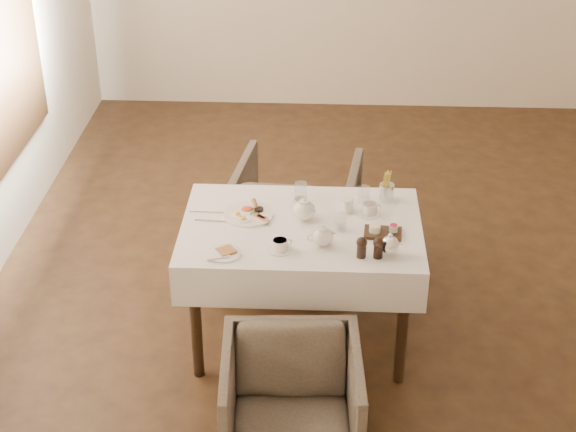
# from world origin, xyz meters

# --- Properties ---
(table) EXTENTS (1.28, 0.88, 0.75)m
(table) POSITION_xyz_m (-0.30, -0.95, 0.64)
(table) COLOR black
(table) RESTS_ON ground
(armchair_near) EXTENTS (0.68, 0.70, 0.60)m
(armchair_near) POSITION_xyz_m (-0.31, -1.84, 0.30)
(armchair_near) COLOR #453A32
(armchair_near) RESTS_ON ground
(armchair_far) EXTENTS (0.85, 0.87, 0.70)m
(armchair_far) POSITION_xyz_m (-0.35, -0.14, 0.35)
(armchair_far) COLOR #453A32
(armchair_far) RESTS_ON ground
(breakfast_plate) EXTENTS (0.27, 0.27, 0.03)m
(breakfast_plate) POSITION_xyz_m (-0.58, -0.85, 0.76)
(breakfast_plate) COLOR white
(breakfast_plate) RESTS_ON table
(side_plate) EXTENTS (0.18, 0.17, 0.02)m
(side_plate) POSITION_xyz_m (-0.68, -1.26, 0.76)
(side_plate) COLOR white
(side_plate) RESTS_ON table
(teapot_centre) EXTENTS (0.20, 0.18, 0.13)m
(teapot_centre) POSITION_xyz_m (-0.28, -0.89, 0.82)
(teapot_centre) COLOR white
(teapot_centre) RESTS_ON table
(teapot_front) EXTENTS (0.18, 0.16, 0.12)m
(teapot_front) POSITION_xyz_m (-0.18, -1.15, 0.82)
(teapot_front) COLOR white
(teapot_front) RESTS_ON table
(creamer) EXTENTS (0.08, 0.08, 0.07)m
(creamer) POSITION_xyz_m (-0.05, -0.79, 0.79)
(creamer) COLOR white
(creamer) RESTS_ON table
(teacup_near) EXTENTS (0.13, 0.13, 0.06)m
(teacup_near) POSITION_xyz_m (-0.40, -1.21, 0.78)
(teacup_near) COLOR white
(teacup_near) RESTS_ON table
(teacup_far) EXTENTS (0.13, 0.13, 0.06)m
(teacup_far) POSITION_xyz_m (0.07, -0.81, 0.78)
(teacup_far) COLOR white
(teacup_far) RESTS_ON table
(glass_left) EXTENTS (0.09, 0.09, 0.10)m
(glass_left) POSITION_xyz_m (-0.31, -0.66, 0.80)
(glass_left) COLOR silver
(glass_left) RESTS_ON table
(glass_mid) EXTENTS (0.08, 0.08, 0.09)m
(glass_mid) POSITION_xyz_m (-0.09, -0.99, 0.80)
(glass_mid) COLOR silver
(glass_mid) RESTS_ON table
(glass_right) EXTENTS (0.09, 0.09, 0.09)m
(glass_right) POSITION_xyz_m (0.04, -0.68, 0.80)
(glass_right) COLOR silver
(glass_right) RESTS_ON table
(condiment_board) EXTENTS (0.21, 0.15, 0.05)m
(condiment_board) POSITION_xyz_m (0.13, -1.02, 0.77)
(condiment_board) COLOR black
(condiment_board) RESTS_ON table
(pepper_mill_left) EXTENTS (0.07, 0.07, 0.11)m
(pepper_mill_left) POSITION_xyz_m (0.01, -1.25, 0.81)
(pepper_mill_left) COLOR black
(pepper_mill_left) RESTS_ON table
(pepper_mill_right) EXTENTS (0.07, 0.07, 0.11)m
(pepper_mill_right) POSITION_xyz_m (0.10, -1.25, 0.81)
(pepper_mill_right) COLOR black
(pepper_mill_right) RESTS_ON table
(silver_pot) EXTENTS (0.14, 0.13, 0.12)m
(silver_pot) POSITION_xyz_m (0.16, -1.22, 0.82)
(silver_pot) COLOR white
(silver_pot) RESTS_ON table
(fries_cup) EXTENTS (0.08, 0.08, 0.18)m
(fries_cup) POSITION_xyz_m (0.17, -0.65, 0.83)
(fries_cup) COLOR silver
(fries_cup) RESTS_ON table
(cutlery_fork) EXTENTS (0.19, 0.02, 0.00)m
(cutlery_fork) POSITION_xyz_m (-0.82, -0.84, 0.76)
(cutlery_fork) COLOR silver
(cutlery_fork) RESTS_ON table
(cutlery_knife) EXTENTS (0.21, 0.03, 0.00)m
(cutlery_knife) POSITION_xyz_m (-0.77, -0.93, 0.76)
(cutlery_knife) COLOR silver
(cutlery_knife) RESTS_ON table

